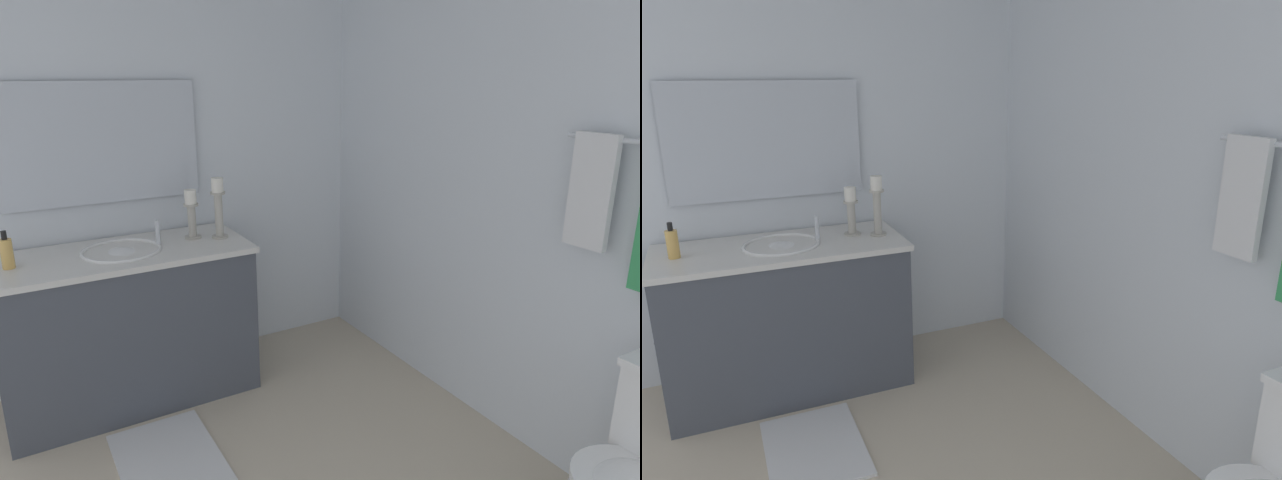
{
  "view_description": "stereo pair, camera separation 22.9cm",
  "coord_description": "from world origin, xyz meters",
  "views": [
    {
      "loc": [
        1.62,
        -0.64,
        1.71
      ],
      "look_at": [
        -0.27,
        0.46,
        1.05
      ],
      "focal_mm": 31.44,
      "sensor_mm": 36.0,
      "label": 1
    },
    {
      "loc": [
        1.73,
        -0.44,
        1.71
      ],
      "look_at": [
        -0.27,
        0.46,
        1.05
      ],
      "focal_mm": 31.44,
      "sensor_mm": 36.0,
      "label": 2
    }
  ],
  "objects": [
    {
      "name": "bath_mat",
      "position": [
        -0.61,
        -0.15,
        0.01
      ],
      "size": [
        0.6,
        0.44,
        0.02
      ],
      "primitive_type": "cube",
      "color": "silver",
      "rests_on": "ground"
    },
    {
      "name": "candle_holder_short",
      "position": [
        -1.28,
        0.24,
        0.97
      ],
      "size": [
        0.09,
        0.09,
        0.27
      ],
      "color": "#B7B2A5",
      "rests_on": "vanity_cabinet"
    },
    {
      "name": "sink_basin",
      "position": [
        -1.23,
        -0.15,
        0.79
      ],
      "size": [
        0.4,
        0.4,
        0.24
      ],
      "color": "white",
      "rests_on": "vanity_cabinet"
    },
    {
      "name": "mirror",
      "position": [
        -1.51,
        -0.15,
        1.35
      ],
      "size": [
        0.02,
        1.02,
        0.63
      ],
      "primitive_type": "cube",
      "color": "silver"
    },
    {
      "name": "wall_left",
      "position": [
        -1.56,
        0.0,
        1.23
      ],
      "size": [
        0.04,
        2.75,
        2.45
      ],
      "primitive_type": "cube",
      "color": "silver",
      "rests_on": "ground"
    },
    {
      "name": "soap_bottle",
      "position": [
        -1.23,
        -0.66,
        0.91
      ],
      "size": [
        0.06,
        0.06,
        0.18
      ],
      "color": "#E5B259",
      "rests_on": "vanity_cabinet"
    },
    {
      "name": "wall_back",
      "position": [
        0.0,
        1.38,
        1.23
      ],
      "size": [
        3.11,
        0.04,
        2.45
      ],
      "primitive_type": "cube",
      "color": "silver",
      "rests_on": "ground"
    },
    {
      "name": "vanity_cabinet",
      "position": [
        -1.23,
        -0.15,
        0.42
      ],
      "size": [
        0.58,
        1.28,
        0.83
      ],
      "color": "#474C56",
      "rests_on": "ground"
    },
    {
      "name": "candle_holder_tall",
      "position": [
        -1.21,
        0.37,
        1.01
      ],
      "size": [
        0.09,
        0.09,
        0.33
      ],
      "color": "#B7B2A5",
      "rests_on": "vanity_cabinet"
    },
    {
      "name": "towel_near_vanity",
      "position": [
        0.34,
        1.3,
        1.27
      ],
      "size": [
        0.17,
        0.03,
        0.44
      ],
      "primitive_type": "cube",
      "color": "white",
      "rests_on": "towel_bar"
    }
  ]
}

